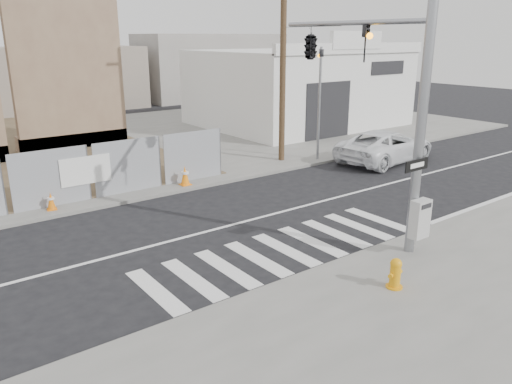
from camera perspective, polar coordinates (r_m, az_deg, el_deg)
ground at (r=16.04m, az=-2.41°, el=-3.70°), size 100.00×100.00×0.00m
sidewalk_far at (r=28.26m, az=-18.83°, el=4.78°), size 50.00×20.00×0.12m
signal_pole at (r=15.07m, az=10.02°, el=13.39°), size 0.96×5.87×7.00m
far_signal_pole at (r=23.74m, az=7.31°, el=11.71°), size 0.16×0.20×5.60m
concrete_wall_right at (r=27.71m, az=-20.55°, el=11.35°), size 5.50×1.30×8.00m
auto_shop at (r=34.00m, az=4.69°, el=11.84°), size 12.00×10.20×5.95m
utility_pole_right at (r=23.30m, az=3.11°, el=15.96°), size 1.60×0.28×10.00m
fire_hydrant at (r=12.20m, az=15.63°, el=-8.93°), size 0.50×0.50×0.74m
suv at (r=24.70m, az=14.59°, el=5.12°), size 5.71×3.07×1.52m
traffic_cone_c at (r=18.28m, az=-22.38°, el=-0.97°), size 0.37×0.37×0.62m
traffic_cone_d at (r=19.92m, az=-8.12°, el=1.86°), size 0.40×0.40×0.77m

